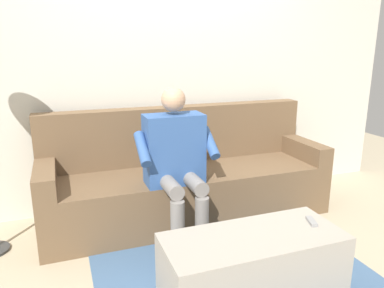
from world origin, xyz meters
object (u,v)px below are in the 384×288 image
(remote_gray, at_px, (312,221))
(couch, at_px, (186,180))
(person_solo_seated, at_px, (177,157))
(coffee_table, at_px, (253,266))

(remote_gray, bearing_deg, couch, -142.30)
(couch, xyz_separation_m, remote_gray, (-0.41, 1.17, 0.09))
(person_solo_seated, bearing_deg, coffee_table, 103.95)
(couch, bearing_deg, coffee_table, 90.00)
(coffee_table, xyz_separation_m, person_solo_seated, (0.20, -0.82, 0.46))
(coffee_table, distance_m, remote_gray, 0.46)
(person_solo_seated, height_order, remote_gray, person_solo_seated)
(coffee_table, distance_m, person_solo_seated, 0.96)
(coffee_table, xyz_separation_m, remote_gray, (-0.41, -0.02, 0.21))
(couch, xyz_separation_m, coffee_table, (0.00, 1.18, -0.12))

